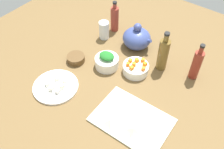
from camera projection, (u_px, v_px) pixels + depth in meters
tabletop at (112, 83)px, 133.50cm from camera, size 190.00×190.00×3.00cm
cutting_board at (132, 120)px, 115.59cm from camera, size 34.87×24.95×1.00cm
plate_tofu at (56, 87)px, 129.03cm from camera, size 23.15×23.15×1.20cm
bowl_greens at (107, 62)px, 137.66cm from camera, size 12.93×12.93×6.01cm
bowl_carrots at (136, 69)px, 135.06cm from camera, size 13.78×13.78×5.06cm
bowl_small_side at (76, 58)px, 141.49cm from camera, size 9.91×9.91×3.62cm
teapot at (137, 38)px, 146.62cm from camera, size 17.95×16.00×16.18cm
bottle_0 at (163, 54)px, 132.02cm from camera, size 5.58×5.58×23.65cm
bottle_1 at (115, 18)px, 156.08cm from camera, size 4.96×4.96×20.08cm
bottle_2 at (196, 64)px, 128.03cm from camera, size 4.78×4.78×21.81cm
drinking_glass_0 at (104, 30)px, 152.83cm from camera, size 6.06×6.06×11.15cm
carrot_cube_0 at (145, 64)px, 132.48cm from camera, size 2.03×2.03×1.80cm
carrot_cube_1 at (143, 69)px, 130.21cm from camera, size 2.12×2.12×1.80cm
carrot_cube_2 at (137, 60)px, 134.45cm from camera, size 2.46×2.46×1.80cm
carrot_cube_3 at (130, 61)px, 134.31cm from camera, size 2.16×2.16×1.80cm
carrot_cube_4 at (132, 68)px, 130.61cm from camera, size 2.15×2.15×1.80cm
carrot_cube_5 at (134, 64)px, 132.42cm from camera, size 2.52×2.52×1.80cm
carrot_cube_6 at (128, 64)px, 132.39cm from camera, size 2.45×2.45×1.80cm
carrot_cube_7 at (143, 60)px, 134.54cm from camera, size 2.16×2.16×1.80cm
chopped_greens_mound at (107, 56)px, 134.29cm from camera, size 8.68×7.29×3.20cm
tofu_cube_0 at (51, 89)px, 125.90cm from camera, size 2.83×2.83×2.20cm
tofu_cube_1 at (58, 91)px, 124.77cm from camera, size 2.42×2.42×2.20cm
tofu_cube_2 at (57, 78)px, 130.87cm from camera, size 3.01×3.01×2.20cm
tofu_cube_3 at (64, 80)px, 129.76cm from camera, size 3.11×3.11×2.20cm
tofu_cube_4 at (62, 86)px, 127.01cm from camera, size 2.64×2.64×2.20cm
tofu_cube_5 at (48, 84)px, 128.06cm from camera, size 2.90×2.90×2.20cm
dumpling_0 at (134, 130)px, 109.70cm from camera, size 6.78×6.75×3.13cm
dumpling_1 at (115, 100)px, 121.45cm from camera, size 4.81×4.68×2.28cm
dumpling_2 at (110, 122)px, 112.79cm from camera, size 7.31×7.38×2.69cm
dumpling_3 at (133, 103)px, 120.23cm from camera, size 5.48×5.40×2.10cm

